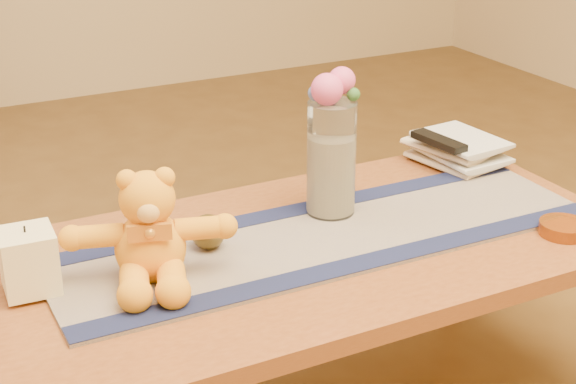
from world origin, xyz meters
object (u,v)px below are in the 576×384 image
bronze_ball (208,232)px  tv_remote (439,141)px  teddy_bear (149,226)px  amber_dish (564,228)px  glass_vase (331,158)px  pillar_candle (29,261)px  book_bottom (434,167)px

bronze_ball → tv_remote: (0.69, 0.14, 0.04)m
tv_remote → teddy_bear: bearing=-174.3°
tv_remote → amber_dish: (0.03, -0.42, -0.07)m
teddy_bear → bronze_ball: bearing=39.4°
teddy_bear → glass_vase: 0.47m
pillar_candle → book_bottom: size_ratio=0.54×
bronze_ball → book_bottom: bronze_ball is taller
pillar_candle → teddy_bear: bearing=-13.3°
glass_vase → tv_remote: 0.39m
glass_vase → amber_dish: glass_vase is taller
bronze_ball → amber_dish: bronze_ball is taller
book_bottom → glass_vase: bearing=-174.3°
glass_vase → bronze_ball: bearing=-172.7°
pillar_candle → bronze_ball: bearing=1.1°
glass_vase → book_bottom: size_ratio=1.17×
teddy_bear → book_bottom: (0.83, 0.21, -0.10)m
glass_vase → book_bottom: 0.41m
teddy_bear → glass_vase: size_ratio=1.21×
glass_vase → tv_remote: size_ratio=1.62×
pillar_candle → tv_remote: (1.05, 0.15, 0.02)m
teddy_bear → amber_dish: size_ratio=2.95×
pillar_candle → glass_vase: glass_vase is taller
bronze_ball → tv_remote: tv_remote is taller
teddy_bear → amber_dish: 0.90m
tv_remote → bronze_ball: bearing=-176.3°
pillar_candle → tv_remote: pillar_candle is taller
pillar_candle → bronze_ball: size_ratio=1.63×
pillar_candle → amber_dish: bearing=-14.1°
bronze_ball → amber_dish: (0.72, -0.28, -0.03)m
teddy_bear → bronze_ball: 0.17m
bronze_ball → amber_dish: 0.77m
book_bottom → amber_dish: (0.03, -0.43, 0.00)m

